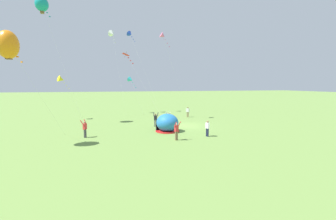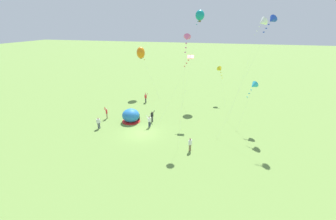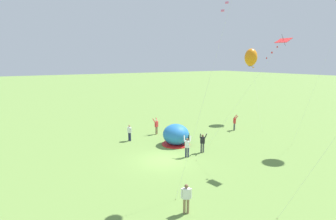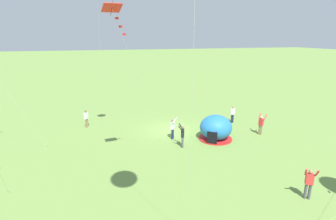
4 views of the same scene
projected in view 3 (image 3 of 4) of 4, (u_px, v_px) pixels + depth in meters
ground_plane at (164, 160)px, 22.27m from camera, size 300.00×300.00×0.00m
popup_tent at (176, 135)px, 26.29m from camera, size 2.81×2.81×2.10m
person_arms_raised at (156, 126)px, 29.98m from camera, size 0.63×0.72×1.89m
person_watching_sky at (187, 146)px, 22.84m from camera, size 0.68×0.71×1.89m
person_center_field at (235, 122)px, 31.72m from camera, size 0.72×0.66×1.89m
person_strolling at (129, 132)px, 27.51m from camera, size 0.55×0.37×1.72m
person_flying_kite at (203, 142)px, 23.97m from camera, size 0.62×0.72×1.89m
person_far_back at (186, 197)px, 14.37m from camera, size 0.41×0.51×1.72m
kite_red at (280, 44)px, 19.78m from camera, size 4.41×5.60×10.29m
kite_orange at (251, 57)px, 35.37m from camera, size 5.85×3.89×9.95m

